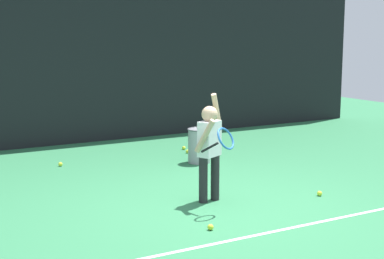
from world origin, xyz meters
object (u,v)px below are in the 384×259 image
object	(u,v)px
tennis_ball_2	(184,148)
tennis_ball_5	(211,227)
ball_hopper	(199,145)
tennis_player	(210,145)
tennis_ball_0	(60,164)
tennis_ball_1	(188,151)
tennis_ball_3	(320,193)

from	to	relation	value
tennis_ball_2	tennis_ball_5	xyz separation A→B (m)	(-1.82, -3.94, 0.00)
ball_hopper	tennis_ball_5	world-z (taller)	ball_hopper
tennis_player	tennis_ball_5	world-z (taller)	tennis_player
tennis_player	ball_hopper	world-z (taller)	tennis_player
tennis_player	tennis_ball_0	distance (m)	3.10
tennis_ball_1	tennis_player	bearing A→B (deg)	-113.60
tennis_ball_3	tennis_ball_2	bearing A→B (deg)	91.57
tennis_ball_5	ball_hopper	bearing A→B (deg)	62.05
tennis_ball_0	tennis_ball_5	size ratio (longest dim) A/B	1.00
ball_hopper	tennis_ball_0	bearing A→B (deg)	157.44
ball_hopper	tennis_player	bearing A→B (deg)	-116.60
ball_hopper	tennis_ball_5	size ratio (longest dim) A/B	8.52
tennis_player	ball_hopper	bearing A→B (deg)	37.46
ball_hopper	tennis_ball_2	bearing A→B (deg)	74.67
tennis_ball_0	tennis_ball_3	xyz separation A→B (m)	(2.43, -3.32, 0.00)
tennis_ball_1	tennis_ball_3	distance (m)	3.20
ball_hopper	tennis_ball_2	size ratio (longest dim) A/B	8.52
tennis_ball_0	tennis_ball_2	xyz separation A→B (m)	(2.34, 0.19, 0.00)
tennis_player	tennis_ball_5	xyz separation A→B (m)	(-0.55, -0.92, -0.69)
tennis_player	tennis_ball_3	xyz separation A→B (m)	(1.37, -0.48, -0.69)
tennis_player	tennis_ball_1	world-z (taller)	tennis_player
tennis_ball_2	ball_hopper	bearing A→B (deg)	-105.33
tennis_ball_3	tennis_ball_5	distance (m)	1.97
tennis_player	tennis_ball_1	size ratio (longest dim) A/B	20.46
ball_hopper	tennis_ball_3	world-z (taller)	ball_hopper
tennis_ball_0	tennis_ball_1	world-z (taller)	same
tennis_ball_1	tennis_ball_3	world-z (taller)	same
tennis_ball_0	tennis_ball_3	distance (m)	4.11
ball_hopper	tennis_ball_1	size ratio (longest dim) A/B	8.52
tennis_ball_0	tennis_ball_1	bearing A→B (deg)	-3.06
tennis_player	tennis_ball_5	distance (m)	1.27
tennis_ball_5	tennis_ball_2	bearing A→B (deg)	65.17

